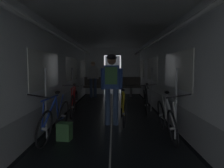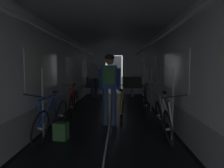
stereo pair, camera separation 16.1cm
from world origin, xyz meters
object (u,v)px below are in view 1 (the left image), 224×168
person_standing_near_bench (93,77)px  person_cyclist_aisle (112,81)px  bicycle_yellow_in_aisle (123,107)px  bench_seat_far_right (131,85)px  bicycle_red (74,102)px  backpack_on_floor (65,131)px  bicycle_white (167,119)px  bench_seat_far_left (94,85)px  bicycle_blue (55,119)px  bicycle_black (146,101)px

person_standing_near_bench → person_cyclist_aisle: bearing=-78.9°
bicycle_yellow_in_aisle → bench_seat_far_right: bearing=82.9°
bicycle_red → backpack_on_floor: (0.22, -2.13, -0.21)m
bicycle_yellow_in_aisle → backpack_on_floor: (-1.20, -1.31, -0.21)m
person_cyclist_aisle → person_standing_near_bench: (-0.91, 4.62, -0.10)m
person_cyclist_aisle → backpack_on_floor: (-0.91, -1.05, -0.90)m
backpack_on_floor → person_standing_near_bench: bearing=90.0°
bicycle_white → person_standing_near_bench: (-2.03, 5.48, 0.60)m
person_standing_near_bench → backpack_on_floor: size_ratio=4.96×
bicycle_red → person_cyclist_aisle: (1.13, -1.08, 0.69)m
bench_seat_far_left → bicycle_white: 6.20m
person_standing_near_bench → bench_seat_far_right: bearing=11.8°
bench_seat_far_right → bicycle_yellow_in_aisle: bench_seat_far_right is taller
bicycle_blue → bicycle_yellow_in_aisle: bicycle_blue is taller
bicycle_blue → bicycle_black: size_ratio=1.00×
person_cyclist_aisle → backpack_on_floor: size_ratio=5.09×
bicycle_white → bicycle_red: bicycle_white is taller
person_standing_near_bench → backpack_on_floor: (0.00, -5.67, -0.81)m
bicycle_black → person_cyclist_aisle: (-1.04, -1.37, 0.69)m
bench_seat_far_left → bicycle_yellow_in_aisle: 4.89m
bicycle_blue → bicycle_black: bicycle_blue is taller
bicycle_black → backpack_on_floor: size_ratio=4.97×
bench_seat_far_right → person_standing_near_bench: size_ratio=0.58×
bench_seat_far_left → bicycle_black: (1.95, -3.62, -0.19)m
bicycle_blue → person_standing_near_bench: person_standing_near_bench is taller
bench_seat_far_right → bicycle_yellow_in_aisle: 4.77m
bicycle_black → person_standing_near_bench: 3.83m
bicycle_red → bicycle_black: bicycle_black is taller
bench_seat_far_left → bench_seat_far_right: 1.80m
person_cyclist_aisle → bicycle_yellow_in_aisle: bearing=41.7°
person_cyclist_aisle → person_standing_near_bench: 4.71m
person_cyclist_aisle → bicycle_white: bearing=-37.4°
bench_seat_far_left → bicycle_white: (2.03, -5.85, -0.19)m
bicycle_red → backpack_on_floor: size_ratio=4.97×
bicycle_red → person_cyclist_aisle: size_ratio=0.98×
bicycle_red → backpack_on_floor: bearing=-84.1°
bicycle_yellow_in_aisle → bicycle_blue: bearing=-140.3°
bench_seat_far_left → bicycle_white: size_ratio=0.58×
bicycle_red → bicycle_white: bearing=-40.8°
bicycle_black → bicycle_yellow_in_aisle: size_ratio=1.00×
bicycle_blue → bench_seat_far_right: bearing=71.2°
bicycle_blue → person_cyclist_aisle: 1.61m
bench_seat_far_left → bicycle_red: bench_seat_far_left is taller
bicycle_red → bicycle_black: size_ratio=1.00×
person_cyclist_aisle → bicycle_blue: bearing=-140.9°
bicycle_yellow_in_aisle → person_standing_near_bench: 4.56m
bench_seat_far_right → bicycle_blue: (-2.02, -5.91, -0.19)m
bench_seat_far_left → bicycle_blue: (-0.22, -5.91, -0.19)m
bicycle_red → person_cyclist_aisle: bearing=-43.9°
bicycle_white → bicycle_yellow_in_aisle: 1.39m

